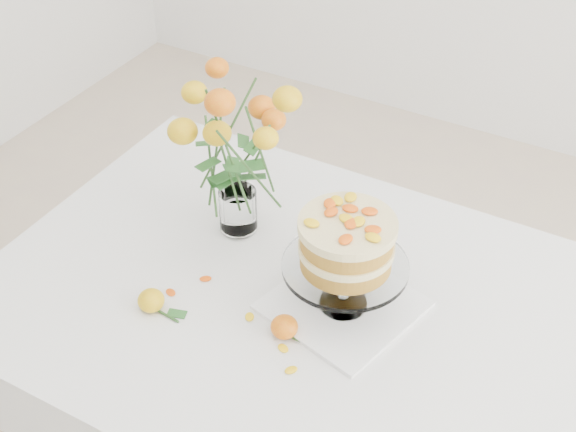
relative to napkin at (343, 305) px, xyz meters
The scene contains 11 objects.
table 0.09m from the napkin, 146.77° to the right, with size 1.43×0.93×0.76m.
napkin is the anchor object (origin of this frame).
cake_stand 0.15m from the napkin, ahead, with size 0.25×0.25×0.22m.
rose_vase 0.42m from the napkin, 161.22° to the left, with size 0.34×0.34×0.43m.
loose_rose_near 0.39m from the napkin, 149.95° to the right, with size 0.10×0.05×0.05m.
loose_rose_far 0.14m from the napkin, 117.42° to the right, with size 0.10×0.05×0.05m.
stray_petal_a 0.19m from the napkin, 141.42° to the right, with size 0.03×0.02×0.00m, color yellow.
stray_petal_b 0.17m from the napkin, 107.40° to the right, with size 0.03×0.02×0.00m, color yellow.
stray_petal_c 0.20m from the napkin, 92.88° to the right, with size 0.03×0.02×0.00m, color yellow.
stray_petal_d 0.30m from the napkin, 166.49° to the right, with size 0.03×0.02×0.00m, color yellow.
stray_petal_e 0.36m from the napkin, 157.06° to the right, with size 0.03×0.02×0.00m, color yellow.
Camera 1 is at (0.50, -1.05, 1.92)m, focal length 50.00 mm.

